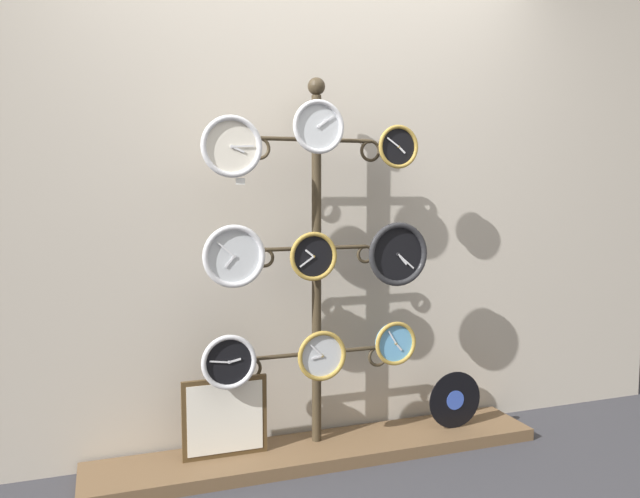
{
  "coord_description": "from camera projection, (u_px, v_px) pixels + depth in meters",
  "views": [
    {
      "loc": [
        -0.97,
        -2.38,
        1.28
      ],
      "look_at": [
        0.0,
        0.36,
        1.01
      ],
      "focal_mm": 35.0,
      "sensor_mm": 36.0,
      "label": 1
    }
  ],
  "objects": [
    {
      "name": "vinyl_record",
      "position": [
        455.0,
        400.0,
        3.21
      ],
      "size": [
        0.3,
        0.01,
        0.3
      ],
      "color": "black",
      "rests_on": "low_shelf"
    },
    {
      "name": "clock_bottom_center",
      "position": [
        322.0,
        356.0,
        2.91
      ],
      "size": [
        0.24,
        0.04,
        0.24
      ],
      "color": "silver"
    },
    {
      "name": "low_shelf",
      "position": [
        321.0,
        451.0,
        3.01
      ],
      "size": [
        2.2,
        0.36,
        0.06
      ],
      "color": "brown",
      "rests_on": "ground_plane"
    },
    {
      "name": "clock_middle_right",
      "position": [
        398.0,
        254.0,
        2.99
      ],
      "size": [
        0.31,
        0.04,
        0.31
      ],
      "color": "black"
    },
    {
      "name": "clock_middle_center",
      "position": [
        313.0,
        256.0,
        2.88
      ],
      "size": [
        0.23,
        0.04,
        0.23
      ],
      "color": "black"
    },
    {
      "name": "picture_frame",
      "position": [
        225.0,
        418.0,
        2.85
      ],
      "size": [
        0.39,
        0.02,
        0.37
      ],
      "color": "#4C381E",
      "rests_on": "low_shelf"
    },
    {
      "name": "clock_bottom_left",
      "position": [
        229.0,
        362.0,
        2.78
      ],
      "size": [
        0.25,
        0.04,
        0.25
      ],
      "color": "black"
    },
    {
      "name": "clock_top_right",
      "position": [
        398.0,
        147.0,
        2.98
      ],
      "size": [
        0.21,
        0.04,
        0.21
      ],
      "color": "black"
    },
    {
      "name": "clock_middle_left",
      "position": [
        234.0,
        256.0,
        2.74
      ],
      "size": [
        0.28,
        0.04,
        0.28
      ],
      "color": "silver"
    },
    {
      "name": "clock_top_left",
      "position": [
        232.0,
        147.0,
        2.68
      ],
      "size": [
        0.27,
        0.04,
        0.27
      ],
      "color": "silver"
    },
    {
      "name": "clock_bottom_right",
      "position": [
        395.0,
        343.0,
        3.07
      ],
      "size": [
        0.22,
        0.04,
        0.22
      ],
      "color": "#60A8DB"
    },
    {
      "name": "shop_wall",
      "position": [
        306.0,
        167.0,
        3.09
      ],
      "size": [
        4.4,
        0.04,
        2.8
      ],
      "color": "#BCB2A3",
      "rests_on": "ground_plane"
    },
    {
      "name": "display_stand",
      "position": [
        317.0,
        321.0,
        3.0
      ],
      "size": [
        0.76,
        0.39,
        1.81
      ],
      "color": "#382D1E",
      "rests_on": "ground_plane"
    },
    {
      "name": "clock_top_center",
      "position": [
        318.0,
        127.0,
        2.82
      ],
      "size": [
        0.24,
        0.04,
        0.24
      ],
      "color": "silver"
    },
    {
      "name": "ground_plane",
      "position": [
        348.0,
        489.0,
        2.68
      ],
      "size": [
        12.0,
        12.0,
        0.0
      ],
      "primitive_type": "plane",
      "color": "#333338"
    },
    {
      "name": "price_tag_upper",
      "position": [
        240.0,
        181.0,
        2.7
      ],
      "size": [
        0.04,
        0.0,
        0.03
      ],
      "color": "white"
    }
  ]
}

